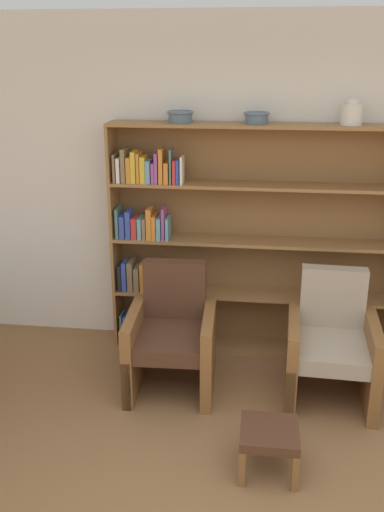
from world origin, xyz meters
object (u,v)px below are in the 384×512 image
(bowl_stoneware, at_px, (180,116))
(bowl_cream, at_px, (257,117))
(armchair_leather, at_px, (172,336))
(footstool, at_px, (269,437))
(vase_tall, at_px, (352,114))
(bookshelf, at_px, (227,243))
(armchair_cushioned, at_px, (331,346))

(bowl_stoneware, distance_m, bowl_cream, 0.59)
(armchair_leather, xyz_separation_m, footstool, (0.73, -0.90, -0.16))
(bowl_cream, xyz_separation_m, footstool, (0.17, -1.56, -1.73))
(vase_tall, height_order, armchair_leather, vase_tall)
(vase_tall, relative_size, footstool, 0.54)
(footstool, bearing_deg, bookshelf, 103.29)
(armchair_leather, bearing_deg, vase_tall, -154.75)
(armchair_leather, height_order, footstool, armchair_leather)
(bookshelf, xyz_separation_m, bowl_cream, (0.21, -0.02, 1.03))
(bowl_cream, distance_m, footstool, 2.33)
(bookshelf, xyz_separation_m, footstool, (0.37, -1.58, -0.70))
(armchair_cushioned, bearing_deg, bookshelf, -37.10)
(bowl_stoneware, distance_m, vase_tall, 1.29)
(vase_tall, bearing_deg, armchair_leather, -152.48)
(bowl_cream, distance_m, armchair_cushioned, 1.80)
(bowl_stoneware, height_order, bowl_cream, bowl_stoneware)
(bookshelf, bearing_deg, bowl_cream, -6.02)
(bowl_cream, bearing_deg, footstool, -83.89)
(bowl_stoneware, relative_size, vase_tall, 1.10)
(armchair_cushioned, xyz_separation_m, footstool, (-0.45, -0.90, -0.16))
(armchair_cushioned, height_order, footstool, armchair_cushioned)
(bowl_cream, bearing_deg, bowl_stoneware, -180.00)
(armchair_leather, bearing_deg, bookshelf, -120.05)
(vase_tall, xyz_separation_m, armchair_cushioned, (-0.09, -0.66, -1.59))
(vase_tall, relative_size, armchair_cushioned, 0.20)
(vase_tall, xyz_separation_m, armchair_leather, (-1.27, -0.66, -1.59))
(armchair_cushioned, bearing_deg, footstool, 66.26)
(bookshelf, bearing_deg, bowl_stoneware, -176.74)
(bookshelf, bearing_deg, armchair_leather, -117.78)
(bowl_cream, height_order, footstool, bowl_cream)
(bookshelf, xyz_separation_m, armchair_cushioned, (0.82, -0.69, -0.53))
(footstool, bearing_deg, bowl_cream, 96.11)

